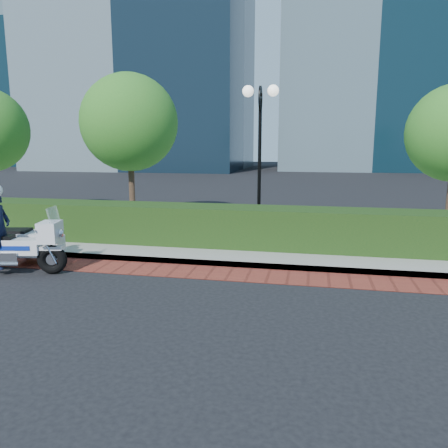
# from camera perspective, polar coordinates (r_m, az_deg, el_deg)

# --- Properties ---
(ground) EXTENTS (120.00, 120.00, 0.00)m
(ground) POSITION_cam_1_polar(r_m,az_deg,el_deg) (8.25, -7.09, -9.15)
(ground) COLOR black
(ground) RESTS_ON ground
(brick_strip) EXTENTS (60.00, 1.00, 0.01)m
(brick_strip) POSITION_cam_1_polar(r_m,az_deg,el_deg) (9.61, -4.23, -6.21)
(brick_strip) COLOR maroon
(brick_strip) RESTS_ON ground
(sidewalk) EXTENTS (60.00, 8.00, 0.15)m
(sidewalk) POSITION_cam_1_polar(r_m,az_deg,el_deg) (13.85, 0.82, -0.70)
(sidewalk) COLOR gray
(sidewalk) RESTS_ON ground
(hedge_main) EXTENTS (18.00, 1.20, 1.00)m
(hedge_main) POSITION_cam_1_polar(r_m,az_deg,el_deg) (11.43, -1.42, -0.16)
(hedge_main) COLOR black
(hedge_main) RESTS_ON sidewalk
(lamppost) EXTENTS (1.02, 0.70, 4.21)m
(lamppost) POSITION_cam_1_polar(r_m,az_deg,el_deg) (12.64, 4.71, 11.35)
(lamppost) COLOR black
(lamppost) RESTS_ON sidewalk
(tree_b) EXTENTS (3.20, 3.20, 4.89)m
(tree_b) POSITION_cam_1_polar(r_m,az_deg,el_deg) (15.12, -12.26, 12.80)
(tree_b) COLOR #332319
(tree_b) RESTS_ON sidewalk
(tower_far_left) EXTENTS (16.00, 14.00, 34.00)m
(tower_far_left) POSITION_cam_1_polar(r_m,az_deg,el_deg) (67.33, -25.62, 21.72)
(tower_far_left) COLOR black
(tower_far_left) RESTS_ON ground
(police_motorcycle) EXTENTS (2.37, 1.71, 1.93)m
(police_motorcycle) POSITION_cam_1_polar(r_m,az_deg,el_deg) (10.67, -25.86, -1.93)
(police_motorcycle) COLOR black
(police_motorcycle) RESTS_ON ground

